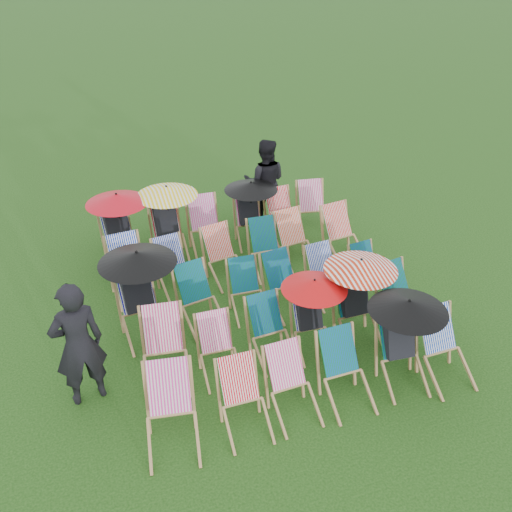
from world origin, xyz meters
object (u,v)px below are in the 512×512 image
object	(u,v)px
deckchair_5	(446,350)
person_rear	(265,182)
deckchair_0	(171,414)
person_left	(78,344)
deckchair_29	(314,209)

from	to	relation	value
deckchair_5	person_rear	distance (m)	5.47
deckchair_0	person_rear	distance (m)	6.19
deckchair_0	person_rear	bearing A→B (deg)	68.10
person_rear	deckchair_5	bearing A→B (deg)	120.29
deckchair_5	person_left	xyz separation A→B (m)	(-4.90, 1.26, 0.46)
deckchair_29	person_left	bearing A→B (deg)	-136.07
deckchair_0	deckchair_5	world-z (taller)	deckchair_0
deckchair_0	person_rear	world-z (taller)	person_rear
deckchair_29	person_rear	distance (m)	1.17
deckchair_0	person_left	size ratio (longest dim) A/B	0.54
deckchair_5	person_rear	xyz separation A→B (m)	(-0.78, 5.39, 0.44)
deckchair_5	person_left	bearing A→B (deg)	164.18
deckchair_0	person_rear	xyz separation A→B (m)	(3.16, 5.30, 0.43)
deckchair_0	deckchair_5	xyz separation A→B (m)	(3.94, -0.09, -0.02)
deckchair_0	deckchair_5	bearing A→B (deg)	7.59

